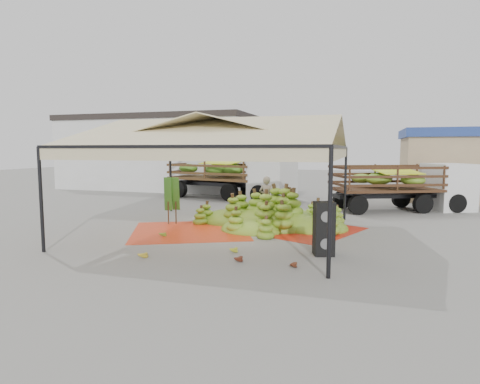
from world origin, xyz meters
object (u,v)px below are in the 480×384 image
(truck_left, at_px, (235,172))
(truck_right, at_px, (407,182))
(banana_heap, at_px, (273,208))
(vendor, at_px, (267,198))
(speaker_stack, at_px, (324,229))

(truck_left, distance_m, truck_right, 9.48)
(banana_heap, bearing_deg, vendor, 115.85)
(speaker_stack, distance_m, truck_left, 13.09)
(truck_right, bearing_deg, speaker_stack, -131.50)
(vendor, height_order, truck_left, truck_left)
(speaker_stack, distance_m, truck_right, 10.05)
(vendor, relative_size, truck_left, 0.23)
(truck_right, bearing_deg, truck_left, 144.50)
(vendor, bearing_deg, speaker_stack, 130.07)
(banana_heap, height_order, truck_left, truck_left)
(speaker_stack, height_order, truck_right, truck_right)
(speaker_stack, bearing_deg, truck_left, 99.89)
(speaker_stack, xyz_separation_m, truck_right, (3.02, 9.57, 0.63))
(truck_left, bearing_deg, banana_heap, -49.01)
(truck_left, height_order, truck_right, truck_left)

